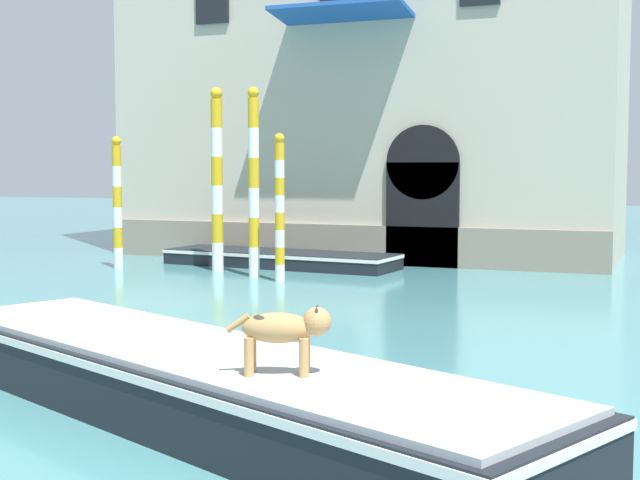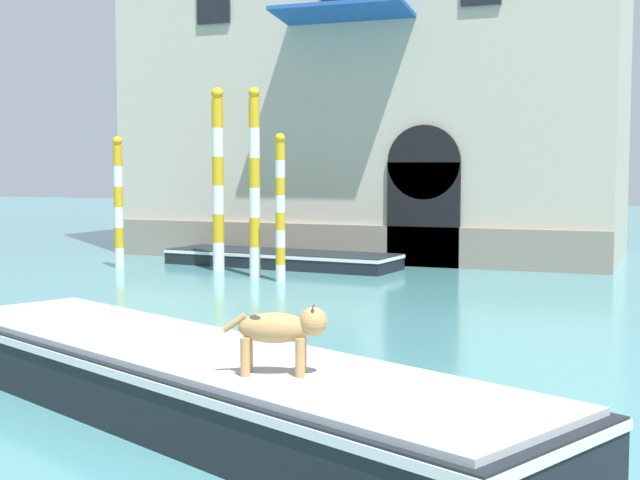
# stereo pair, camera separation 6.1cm
# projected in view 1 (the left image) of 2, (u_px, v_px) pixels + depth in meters

# --- Properties ---
(boat_foreground) EXTENTS (8.23, 4.99, 0.71)m
(boat_foreground) POSITION_uv_depth(u_px,v_px,m) (200.00, 380.00, 8.83)
(boat_foreground) COLOR black
(boat_foreground) RESTS_ON ground_plane
(dog_on_deck) EXTENTS (0.88, 0.45, 0.61)m
(dog_on_deck) POSITION_uv_depth(u_px,v_px,m) (285.00, 329.00, 7.62)
(dog_on_deck) COLOR tan
(dog_on_deck) RESTS_ON boat_foreground
(boat_moored_near_palazzo) EXTENTS (6.19, 2.21, 0.39)m
(boat_moored_near_palazzo) POSITION_uv_depth(u_px,v_px,m) (280.00, 258.00, 22.44)
(boat_moored_near_palazzo) COLOR black
(boat_moored_near_palazzo) RESTS_ON ground_plane
(mooring_pole_0) EXTENTS (0.26, 0.26, 4.30)m
(mooring_pole_0) POSITION_uv_depth(u_px,v_px,m) (254.00, 182.00, 20.19)
(mooring_pole_0) COLOR white
(mooring_pole_0) RESTS_ON ground_plane
(mooring_pole_1) EXTENTS (0.24, 0.24, 3.26)m
(mooring_pole_1) POSITION_uv_depth(u_px,v_px,m) (117.00, 202.00, 21.95)
(mooring_pole_1) COLOR white
(mooring_pole_1) RESTS_ON ground_plane
(mooring_pole_2) EXTENTS (0.29, 0.29, 4.40)m
(mooring_pole_2) POSITION_uv_depth(u_px,v_px,m) (217.00, 179.00, 21.34)
(mooring_pole_2) COLOR white
(mooring_pole_2) RESTS_ON ground_plane
(mooring_pole_3) EXTENTS (0.22, 0.22, 3.23)m
(mooring_pole_3) POSITION_uv_depth(u_px,v_px,m) (280.00, 207.00, 19.34)
(mooring_pole_3) COLOR white
(mooring_pole_3) RESTS_ON ground_plane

